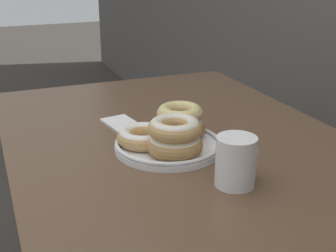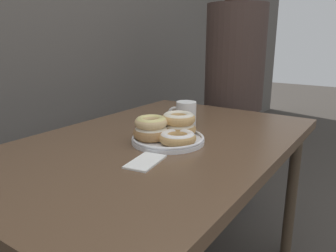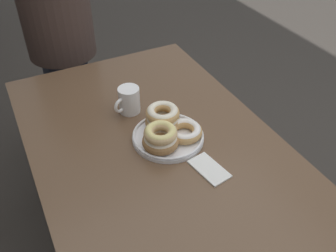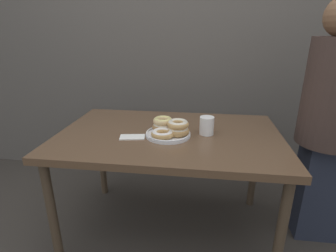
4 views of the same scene
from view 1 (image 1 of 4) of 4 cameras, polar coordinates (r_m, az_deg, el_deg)
name	(u,v)px [view 1 (image 1 of 4)]	position (r m, az deg, el deg)	size (l,w,h in m)	color
dining_table	(187,171)	(1.17, 2.28, -5.49)	(1.30, 0.84, 0.70)	brown
donut_plate	(170,134)	(1.11, 0.24, -0.95)	(0.26, 0.26, 0.10)	white
coffee_mug	(237,161)	(0.95, 8.35, -4.19)	(0.08, 0.11, 0.10)	white
napkin	(123,125)	(1.28, -5.48, 0.18)	(0.15, 0.10, 0.01)	white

